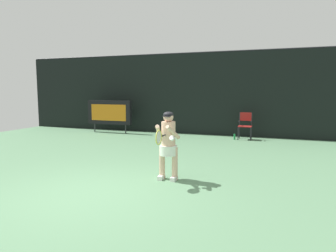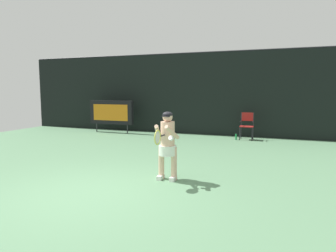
# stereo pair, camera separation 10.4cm
# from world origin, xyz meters

# --- Properties ---
(ground) EXTENTS (18.00, 22.00, 0.03)m
(ground) POSITION_xyz_m (0.00, -0.19, -0.01)
(ground) COLOR #5F8C64
(backdrop_screen) EXTENTS (18.00, 0.12, 3.66)m
(backdrop_screen) POSITION_xyz_m (0.00, 8.50, 1.81)
(backdrop_screen) COLOR black
(backdrop_screen) RESTS_ON ground
(scoreboard) EXTENTS (2.20, 0.21, 1.50)m
(scoreboard) POSITION_xyz_m (-4.02, 7.57, 0.95)
(scoreboard) COLOR black
(scoreboard) RESTS_ON ground
(umpire_chair) EXTENTS (0.52, 0.44, 1.08)m
(umpire_chair) POSITION_xyz_m (2.14, 7.74, 0.62)
(umpire_chair) COLOR black
(umpire_chair) RESTS_ON ground
(water_bottle) EXTENTS (0.07, 0.07, 0.27)m
(water_bottle) POSITION_xyz_m (1.75, 7.49, 0.12)
(water_bottle) COLOR #218D48
(water_bottle) RESTS_ON ground
(tennis_player) EXTENTS (0.53, 0.61, 1.52)m
(tennis_player) POSITION_xyz_m (1.11, 1.43, 0.84)
(tennis_player) COLOR white
(tennis_player) RESTS_ON ground
(tennis_racket) EXTENTS (0.03, 0.60, 0.31)m
(tennis_racket) POSITION_xyz_m (1.09, 0.94, 1.03)
(tennis_racket) COLOR black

